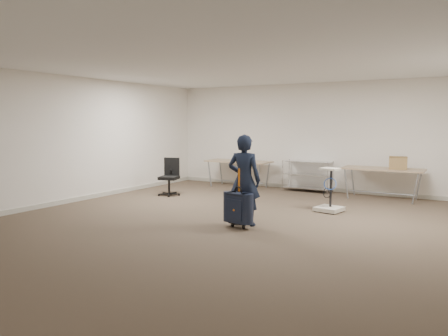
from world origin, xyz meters
The scene contains 10 objects.
ground centered at (0.00, 0.00, 0.00)m, with size 9.00×9.00×0.00m, color #483C2C.
room_shell centered at (0.00, 1.38, 0.05)m, with size 8.00×9.00×9.00m.
folding_table_left centered at (-1.90, 3.95, 0.68)m, with size 1.80×0.75×0.73m.
folding_table_right centered at (1.90, 3.95, 0.68)m, with size 1.80×0.75×0.73m.
wire_shelf centered at (0.00, 4.20, 0.44)m, with size 1.22×0.47×0.80m.
person centered at (0.33, 0.08, 0.79)m, with size 0.58×0.38×1.58m, color black.
suitcase centered at (0.35, -0.17, 0.35)m, with size 0.40×0.26×1.02m.
office_chair centered at (-2.71, 1.92, 0.28)m, with size 0.55×0.55×0.91m.
equipment_cart centered at (1.27, 1.95, 0.23)m, with size 0.56×0.56×0.88m.
cardboard_box centered at (2.23, 3.90, 0.87)m, with size 0.38×0.29×0.29m, color #9E8449.
Camera 1 is at (3.85, -6.53, 1.79)m, focal length 35.00 mm.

